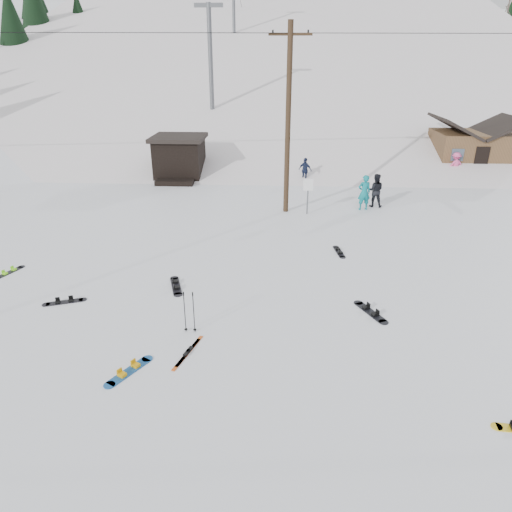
{
  "coord_description": "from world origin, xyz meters",
  "views": [
    {
      "loc": [
        1.64,
        -9.01,
        7.46
      ],
      "look_at": [
        0.92,
        4.82,
        1.4
      ],
      "focal_mm": 32.0,
      "sensor_mm": 36.0,
      "label": 1
    }
  ],
  "objects_px": {
    "cabin": "(471,150)",
    "hero_snowboard": "(129,371)",
    "utility_pole": "(288,119)",
    "hero_skis": "(188,352)"
  },
  "relations": [
    {
      "from": "hero_snowboard",
      "to": "utility_pole",
      "type": "bearing_deg",
      "value": 13.46
    },
    {
      "from": "cabin",
      "to": "hero_skis",
      "type": "relative_size",
      "value": 3.27
    },
    {
      "from": "cabin",
      "to": "hero_skis",
      "type": "xyz_separation_m",
      "value": [
        -15.77,
        -22.72,
        -1.46
      ]
    },
    {
      "from": "cabin",
      "to": "hero_snowboard",
      "type": "bearing_deg",
      "value": -125.97
    },
    {
      "from": "hero_snowboard",
      "to": "hero_skis",
      "type": "height_order",
      "value": "hero_snowboard"
    },
    {
      "from": "utility_pole",
      "to": "hero_skis",
      "type": "relative_size",
      "value": 5.46
    },
    {
      "from": "hero_skis",
      "to": "cabin",
      "type": "bearing_deg",
      "value": 71.83
    },
    {
      "from": "cabin",
      "to": "hero_snowboard",
      "type": "height_order",
      "value": "cabin"
    },
    {
      "from": "utility_pole",
      "to": "hero_snowboard",
      "type": "distance_m",
      "value": 14.97
    },
    {
      "from": "hero_skis",
      "to": "utility_pole",
      "type": "bearing_deg",
      "value": 94.3
    }
  ]
}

